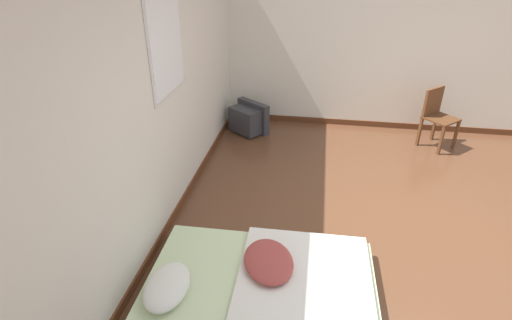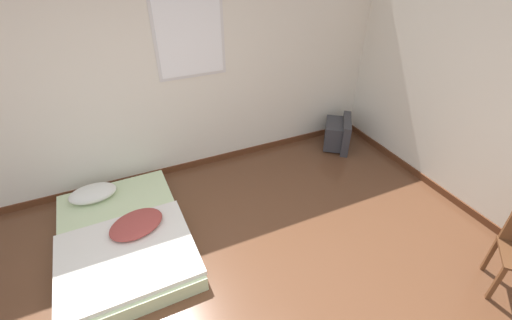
% 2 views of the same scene
% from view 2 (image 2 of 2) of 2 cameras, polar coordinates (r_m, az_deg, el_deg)
% --- Properties ---
extents(wall_back, '(8.33, 0.08, 2.60)m').
position_cam_2_polar(wall_back, '(4.26, -16.08, 12.56)').
color(wall_back, silver).
rests_on(wall_back, ground_plane).
extents(mattress_bed, '(1.28, 1.87, 0.31)m').
position_cam_2_polar(mattress_bed, '(3.90, -21.29, -11.81)').
color(mattress_bed, beige).
rests_on(mattress_bed, ground_plane).
extents(crt_tv, '(0.60, 0.64, 0.46)m').
position_cam_2_polar(crt_tv, '(5.28, 13.55, 4.30)').
color(crt_tv, '#333338').
rests_on(crt_tv, ground_plane).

